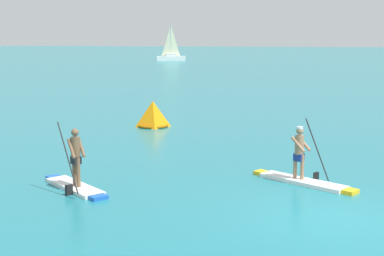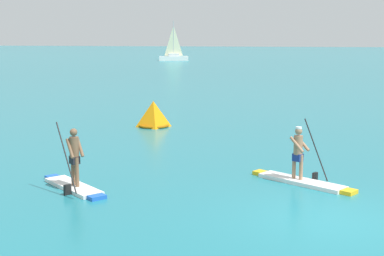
% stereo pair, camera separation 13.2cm
% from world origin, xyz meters
% --- Properties ---
extents(ground, '(440.00, 440.00, 0.00)m').
position_xyz_m(ground, '(0.00, 0.00, 0.00)').
color(ground, '#1E727F').
extents(paddleboarder_near_left, '(2.61, 2.17, 1.98)m').
position_xyz_m(paddleboarder_near_left, '(-6.97, 1.08, 0.38)').
color(paddleboarder_near_left, white).
rests_on(paddleboarder_near_left, ground).
extents(paddleboarder_mid_center, '(3.08, 2.11, 1.89)m').
position_xyz_m(paddleboarder_mid_center, '(-0.73, 3.10, 0.33)').
color(paddleboarder_mid_center, white).
rests_on(paddleboarder_mid_center, ground).
extents(race_marker_buoy, '(1.60, 1.60, 1.23)m').
position_xyz_m(race_marker_buoy, '(-7.89, 11.95, 0.55)').
color(race_marker_buoy, orange).
rests_on(race_marker_buoy, ground).
extents(sailboat_left_horizon, '(5.24, 2.72, 6.95)m').
position_xyz_m(sailboat_left_horizon, '(-25.17, 81.68, 0.95)').
color(sailboat_left_horizon, white).
rests_on(sailboat_left_horizon, ground).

